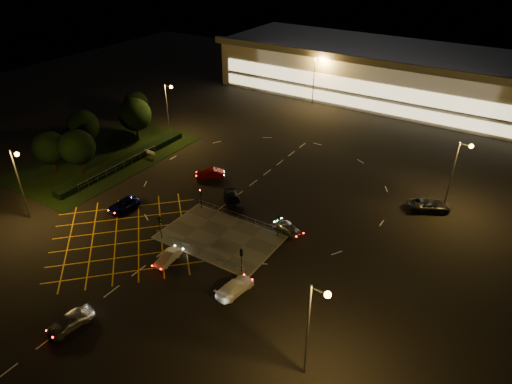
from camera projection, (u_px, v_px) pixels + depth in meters
The scene contains 27 objects.
ground at pixel (217, 225), 59.28m from camera, with size 180.00×180.00×0.00m, color black.
pedestrian_island at pixel (220, 237), 56.88m from camera, with size 14.00×9.00×0.12m, color #4C4944.
grass_verge at pixel (104, 157), 76.57m from camera, with size 18.00×30.00×0.08m, color black.
hedge at pixel (125, 161), 74.02m from camera, with size 2.00×26.00×1.00m, color black.
supermarket at pixel (382, 72), 101.62m from camera, with size 72.00×26.50×10.50m.
streetlight_sw at pixel (19, 175), 57.20m from camera, with size 1.78×0.56×10.03m.
streetlight_se at pixel (314, 320), 36.33m from camera, with size 1.78×0.56×10.03m.
streetlight_nw at pixel (168, 104), 79.93m from camera, with size 1.78×0.56×10.03m.
streetlight_ne at pixel (458, 167), 59.19m from camera, with size 1.78×0.56×10.03m.
streetlight_far_left at pixel (316, 75), 95.26m from camera, with size 1.78×0.56×10.03m.
signal_sw at pixel (160, 223), 55.57m from camera, with size 0.28×0.30×3.15m.
signal_se at pixel (241, 256), 50.03m from camera, with size 0.28×0.30×3.15m.
signal_nw at pixel (201, 194), 61.38m from camera, with size 0.28×0.30×3.15m.
signal_ne at pixel (278, 221), 55.83m from camera, with size 0.28×0.30×3.15m.
tree_a at pixel (50, 148), 69.50m from camera, with size 5.04×5.04×6.86m.
tree_b at pixel (83, 126), 76.08m from camera, with size 5.40×5.40×7.35m.
tree_c at pixel (135, 115), 79.89m from camera, with size 5.76×5.76×7.84m.
tree_d at pixel (136, 104), 87.49m from camera, with size 4.68×4.68×6.37m.
tree_e at pixel (77, 147), 68.94m from camera, with size 5.40×5.40×7.35m.
car_near_silver at pixel (70, 321), 43.96m from camera, with size 1.83×4.56×1.55m, color #AEB1B6.
car_queue_white at pixel (168, 257), 52.53m from camera, with size 1.32×3.78×1.24m, color #BABABA.
car_left_blue at pixel (123, 205), 62.28m from camera, with size 2.19×4.75×1.32m, color #0B0E44.
car_far_dkgrey at pixel (233, 201), 62.91m from camera, with size 2.15×5.29×1.53m, color black.
car_right_silver at pixel (289, 228), 57.69m from camera, with size 1.49×3.71×1.27m, color #B7BABF.
car_circ_red at pixel (210, 173), 70.01m from camera, with size 1.50×4.31×1.42m, color maroon.
car_east_grey at pixel (429, 205), 61.92m from camera, with size 2.63×5.71×1.59m, color black.
car_approach_white at pixel (235, 287), 48.16m from camera, with size 1.93×4.74×1.38m, color white.
Camera 1 is at (30.57, -38.49, 33.82)m, focal length 32.00 mm.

